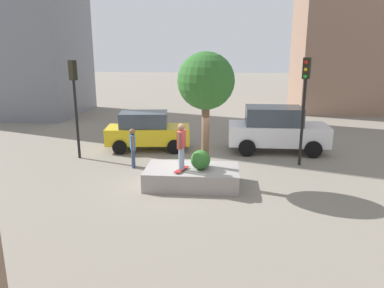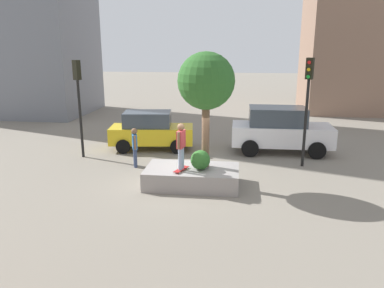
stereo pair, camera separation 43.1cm
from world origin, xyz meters
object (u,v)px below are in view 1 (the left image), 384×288
taxi_cab (147,131)px  police_car (276,129)px  plaza_tree (206,82)px  skateboard (182,169)px  bystander_watching (133,145)px  skateboarder (181,143)px  traffic_light_median (75,92)px  traffic_light_corner (305,93)px  planter_ledge (192,177)px

taxi_cab → police_car: police_car is taller
plaza_tree → skateboard: 3.18m
bystander_watching → skateboarder: bearing=-44.2°
plaza_tree → traffic_light_median: size_ratio=0.94×
police_car → bystander_watching: bearing=-153.9°
skateboard → taxi_cab: taxi_cab is taller
traffic_light_corner → bystander_watching: traffic_light_corner is taller
bystander_watching → traffic_light_corner: bearing=7.8°
skateboarder → traffic_light_median: 6.23m
taxi_cab → traffic_light_median: traffic_light_median is taller
skateboarder → plaza_tree: bearing=37.7°
police_car → traffic_light_median: (-9.04, -1.95, 1.89)m
skateboard → traffic_light_median: bearing=146.5°
taxi_cab → skateboard: bearing=-65.7°
skateboarder → bystander_watching: bearing=135.8°
plaza_tree → traffic_light_corner: 4.74m
skateboard → bystander_watching: (-2.30, 2.24, 0.24)m
police_car → traffic_light_corner: size_ratio=1.04×
planter_ledge → police_car: police_car is taller
skateboarder → police_car: (3.96, 5.31, -0.59)m
taxi_cab → bystander_watching: 2.86m
planter_ledge → skateboarder: (-0.34, -0.37, 1.36)m
skateboard → taxi_cab: 5.60m
bystander_watching → police_car: bearing=26.1°
planter_ledge → taxi_cab: 5.45m
police_car → traffic_light_corner: 2.99m
taxi_cab → bystander_watching: taxi_cab is taller
traffic_light_corner → traffic_light_median: size_ratio=1.03×
police_car → traffic_light_median: traffic_light_median is taller
skateboarder → taxi_cab: skateboarder is taller
skateboard → police_car: bearing=53.3°
skateboarder → traffic_light_median: bearing=146.5°
traffic_light_corner → bystander_watching: 7.40m
skateboard → traffic_light_median: size_ratio=0.19×
skateboard → police_car: police_car is taller
skateboard → traffic_light_corner: size_ratio=0.18×
taxi_cab → traffic_light_corner: bearing=-15.2°
plaza_tree → police_car: plaza_tree is taller
plaza_tree → traffic_light_median: 6.54m
skateboard → police_car: (3.96, 5.31, 0.37)m
skateboarder → taxi_cab: (-2.30, 5.10, -0.75)m
planter_ledge → taxi_cab: size_ratio=0.81×
skateboarder → planter_ledge: bearing=47.2°
planter_ledge → plaza_tree: 3.45m
taxi_cab → police_car: (6.26, 0.21, 0.15)m
taxi_cab → police_car: size_ratio=0.90×
plaza_tree → traffic_light_corner: (3.92, 2.58, -0.67)m
planter_ledge → police_car: (3.62, 4.94, 0.77)m
planter_ledge → traffic_light_corner: (4.38, 2.83, 2.74)m
plaza_tree → taxi_cab: 6.12m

